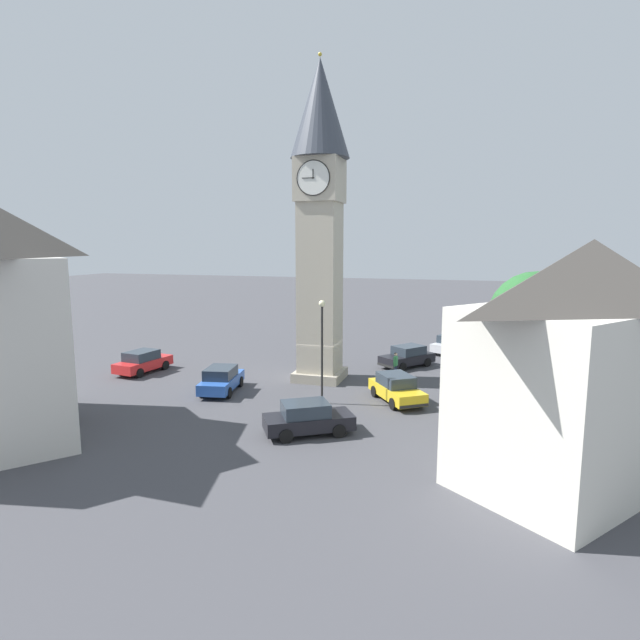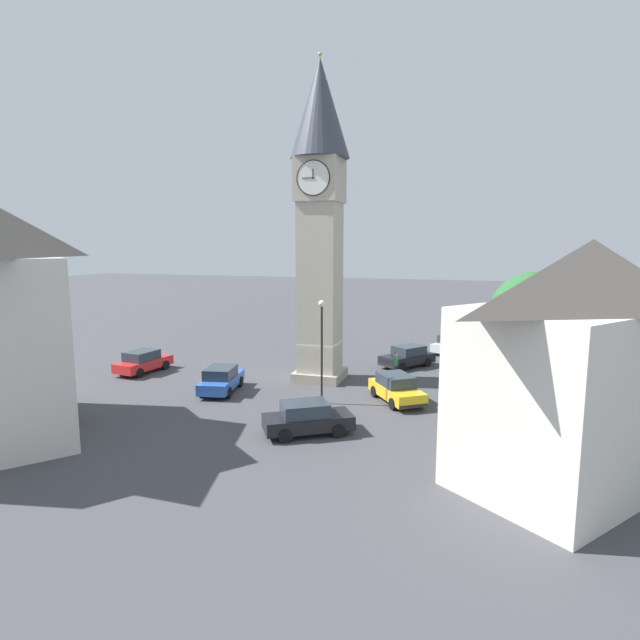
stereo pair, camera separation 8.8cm
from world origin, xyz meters
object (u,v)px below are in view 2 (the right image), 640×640
at_px(car_silver_kerb, 408,356).
at_px(car_green_alley, 143,362).
at_px(building_terrace_right, 585,359).
at_px(car_red_corner, 221,379).
at_px(tree, 535,317).
at_px(car_blue_kerb, 396,388).
at_px(car_white_side, 307,418).
at_px(pedestrian, 396,363).
at_px(clock_tower, 320,195).
at_px(car_black_far, 453,344).
at_px(lamp_post, 322,336).

relative_size(car_silver_kerb, car_green_alley, 0.99).
bearing_deg(car_silver_kerb, building_terrace_right, 118.27).
relative_size(car_red_corner, tree, 0.59).
bearing_deg(building_terrace_right, car_blue_kerb, -42.51).
bearing_deg(car_silver_kerb, car_green_alley, 22.17).
bearing_deg(car_white_side, car_green_alley, -27.83).
xyz_separation_m(pedestrian, tree, (-7.93, 3.88, 3.89)).
xyz_separation_m(car_silver_kerb, car_green_alley, (17.17, 7.00, 0.00)).
distance_m(clock_tower, car_black_far, 17.37).
bearing_deg(tree, pedestrian, -26.07).
bearing_deg(car_green_alley, clock_tower, -171.29).
distance_m(car_red_corner, car_black_far, 19.94).
distance_m(car_silver_kerb, lamp_post, 11.02).
distance_m(car_blue_kerb, pedestrian, 5.26).
bearing_deg(building_terrace_right, pedestrian, -54.75).
xyz_separation_m(car_black_far, lamp_post, (6.25, 15.83, 3.02)).
xyz_separation_m(pedestrian, lamp_post, (3.03, 6.76, 2.77)).
bearing_deg(clock_tower, car_silver_kerb, -134.27).
relative_size(car_silver_kerb, building_terrace_right, 0.38).
distance_m(car_blue_kerb, lamp_post, 5.17).
bearing_deg(car_white_side, car_blue_kerb, -117.17).
bearing_deg(car_black_far, car_silver_kerb, 63.61).
height_order(clock_tower, car_red_corner, clock_tower).
height_order(car_red_corner, building_terrace_right, building_terrace_right).
distance_m(pedestrian, building_terrace_right, 15.71).
bearing_deg(car_silver_kerb, clock_tower, 45.73).
xyz_separation_m(car_blue_kerb, tree, (-7.08, -1.30, 4.13)).
distance_m(car_blue_kerb, car_silver_kerb, 8.48).
height_order(car_black_far, pedestrian, pedestrian).
distance_m(car_silver_kerb, building_terrace_right, 18.31).
height_order(clock_tower, lamp_post, clock_tower).
relative_size(car_green_alley, pedestrian, 2.55).
relative_size(clock_tower, car_green_alley, 4.66).
distance_m(clock_tower, car_red_corner, 12.80).
xyz_separation_m(car_silver_kerb, building_terrace_right, (-8.48, 15.78, 3.78)).
bearing_deg(car_green_alley, lamp_post, 167.55).
height_order(car_red_corner, car_white_side, same).
bearing_deg(car_blue_kerb, clock_tower, -31.17).
bearing_deg(clock_tower, car_red_corner, 43.33).
bearing_deg(car_white_side, lamp_post, -81.25).
height_order(car_silver_kerb, car_white_side, same).
xyz_separation_m(car_blue_kerb, car_black_far, (-2.37, -14.25, 0.00)).
xyz_separation_m(clock_tower, pedestrian, (-4.65, -1.85, -10.74)).
height_order(building_terrace_right, lamp_post, building_terrace_right).
relative_size(car_silver_kerb, lamp_post, 0.74).
height_order(clock_tower, car_green_alley, clock_tower).
distance_m(car_white_side, car_green_alley, 16.39).
bearing_deg(lamp_post, tree, -165.28).
bearing_deg(pedestrian, car_red_corner, 33.98).
relative_size(car_silver_kerb, tree, 0.58).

